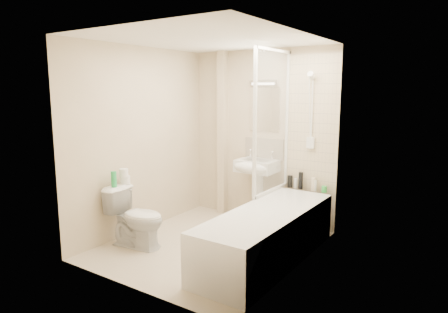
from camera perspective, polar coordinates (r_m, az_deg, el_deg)
The scene contains 25 objects.
floor at distance 4.92m, azimuth -2.02°, elevation -12.59°, with size 2.50×2.50×0.00m, color beige.
wall_back at distance 5.65m, azimuth 5.36°, elevation 2.87°, with size 2.20×0.02×2.40m, color beige.
wall_left at distance 5.32m, azimuth -11.75°, elevation 2.29°, with size 0.02×2.50×2.40m, color beige.
wall_right at distance 4.06m, azimuth 10.56°, elevation 0.14°, with size 0.02×2.50×2.40m, color beige.
ceiling at distance 4.59m, azimuth -2.20°, elevation 16.39°, with size 2.20×2.50×0.02m, color white.
tile_back at distance 5.31m, azimuth 12.49°, elevation 4.69°, with size 0.70×0.01×1.75m, color beige.
tile_right at distance 4.07m, azimuth 10.71°, elevation 3.36°, with size 0.01×2.10×1.75m, color beige.
pipe_boxing at distance 5.92m, azimuth -0.20°, elevation 3.21°, with size 0.12×0.12×2.40m, color beige.
splashback at distance 5.64m, azimuth 5.73°, elevation 1.11°, with size 0.60×0.01×0.30m, color beige.
mirror at distance 5.59m, azimuth 5.82°, elevation 6.69°, with size 0.46×0.01×0.60m, color white.
strip_light at distance 5.56m, azimuth 5.77°, elevation 10.49°, with size 0.42×0.07×0.07m, color silver.
bathtub at distance 4.47m, azimuth 6.20°, elevation -10.97°, with size 0.70×2.10×0.55m.
shower_screen at distance 5.05m, azimuth 6.95°, elevation 4.89°, with size 0.04×0.92×1.80m.
shower_fixture at distance 5.26m, azimuth 12.34°, elevation 5.97°, with size 0.10×0.16×0.99m.
pedestal_sink at distance 5.50m, azimuth 4.56°, elevation -2.38°, with size 0.53×0.49×1.02m.
bottle_black_a at distance 5.45m, azimuth 9.40°, elevation -3.53°, with size 0.07×0.07×0.16m, color black.
bottle_white_a at distance 5.42m, azimuth 10.20°, elevation -3.78°, with size 0.05×0.05×0.14m, color silver.
bottle_black_b at distance 5.39m, azimuth 10.89°, elevation -3.40°, with size 0.06×0.06×0.23m, color black.
bottle_cream at distance 5.33m, azimuth 12.68°, elevation -3.90°, with size 0.06×0.06×0.17m, color beige.
bottle_white_b at distance 5.32m, azimuth 12.87°, elevation -4.05°, with size 0.05×0.05×0.15m, color white.
bottle_green at distance 5.29m, azimuth 14.12°, elevation -4.56°, with size 0.07×0.07×0.08m, color green.
toilet at distance 4.90m, azimuth -12.40°, elevation -8.47°, with size 0.75×0.49×0.71m, color white.
toilet_roll_lower at distance 5.05m, azimuth -13.93°, elevation -3.24°, with size 0.12×0.12×0.10m, color white.
toilet_roll_upper at distance 4.99m, azimuth -14.14°, elevation -2.26°, with size 0.11×0.11×0.10m, color white.
green_bottle at distance 4.89m, azimuth -15.46°, elevation -3.16°, with size 0.06×0.06×0.19m, color green.
Camera 1 is at (2.68, -3.69, 1.85)m, focal length 32.00 mm.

